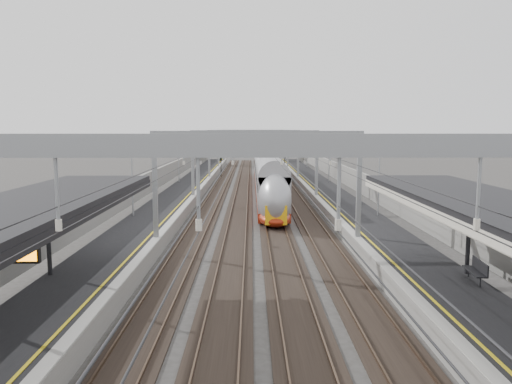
{
  "coord_description": "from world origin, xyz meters",
  "views": [
    {
      "loc": [
        -0.38,
        -8.54,
        7.69
      ],
      "look_at": [
        0.0,
        29.11,
        2.95
      ],
      "focal_mm": 35.0,
      "sensor_mm": 36.0,
      "label": 1
    }
  ],
  "objects_px": {
    "overbridge": "(253,140)",
    "bench": "(477,269)",
    "signal_green": "(221,162)",
    "train": "(267,177)"
  },
  "relations": [
    {
      "from": "bench",
      "to": "signal_green",
      "type": "distance_m",
      "value": 60.59
    },
    {
      "from": "bench",
      "to": "train",
      "type": "bearing_deg",
      "value": 102.0
    },
    {
      "from": "train",
      "to": "bench",
      "type": "bearing_deg",
      "value": -78.0
    },
    {
      "from": "bench",
      "to": "signal_green",
      "type": "bearing_deg",
      "value": 104.12
    },
    {
      "from": "overbridge",
      "to": "bench",
      "type": "relative_size",
      "value": 11.39
    },
    {
      "from": "overbridge",
      "to": "train",
      "type": "relative_size",
      "value": 0.46
    },
    {
      "from": "overbridge",
      "to": "bench",
      "type": "distance_m",
      "value": 87.93
    },
    {
      "from": "train",
      "to": "bench",
      "type": "xyz_separation_m",
      "value": [
        8.08,
        -38.02,
        -0.46
      ]
    },
    {
      "from": "signal_green",
      "to": "overbridge",
      "type": "bearing_deg",
      "value": 79.68
    },
    {
      "from": "signal_green",
      "to": "bench",
      "type": "bearing_deg",
      "value": -75.88
    }
  ]
}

